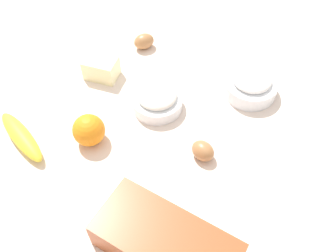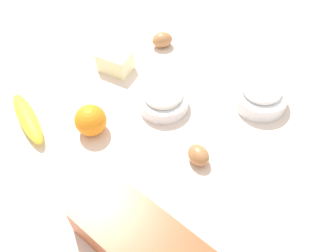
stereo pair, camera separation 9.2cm
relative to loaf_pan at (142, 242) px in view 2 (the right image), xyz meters
The scene contains 9 objects.
ground_plane 0.30m from the loaf_pan, 54.03° to the right, with size 2.40×2.40×0.02m, color beige.
loaf_pan is the anchor object (origin of this frame).
flour_bowl 0.39m from the loaf_pan, 49.70° to the right, with size 0.13×0.13×0.06m.
sugar_bowl 0.50m from the loaf_pan, 80.41° to the right, with size 0.14×0.14×0.07m.
banana 0.45m from the loaf_pan, ahead, with size 0.19×0.04×0.04m, color yellow.
orange_fruit 0.34m from the loaf_pan, 19.69° to the right, with size 0.08×0.08×0.08m, color orange.
butter_block 0.54m from the loaf_pan, 33.48° to the right, with size 0.09×0.06×0.06m, color #F4EDB2.
egg_near_butter 0.24m from the loaf_pan, 73.33° to the right, with size 0.05×0.05×0.06m, color #A67043.
egg_beside_bowl 0.64m from the loaf_pan, 47.10° to the right, with size 0.05×0.05×0.06m, color #A87144.
Camera 2 is at (-0.41, 0.40, 0.76)m, focal length 40.63 mm.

